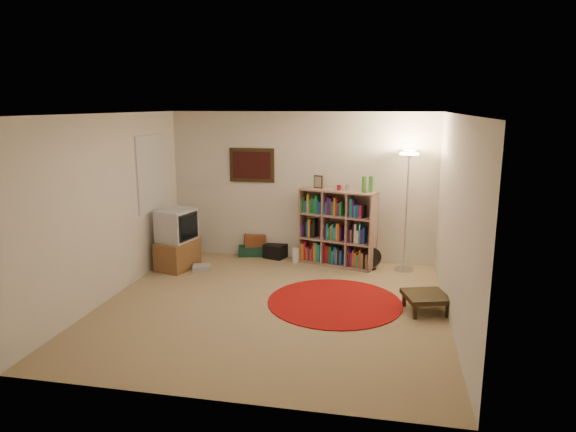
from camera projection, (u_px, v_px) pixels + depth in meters
name	position (u px, v px, depth m)	size (l,w,h in m)	color
room	(268.00, 212.00, 6.57)	(4.54, 4.54, 2.54)	#9C825B
bookshelf	(336.00, 229.00, 8.44)	(1.31, 0.70, 1.51)	#966E64
floor_lamp	(408.00, 171.00, 7.92)	(0.40, 0.40, 1.93)	silver
floor_fan	(371.00, 258.00, 8.26)	(0.32, 0.22, 0.37)	black
tv_stand	(177.00, 240.00, 8.26)	(0.61, 0.76, 0.98)	brown
dvd_box	(201.00, 268.00, 8.23)	(0.32, 0.29, 0.09)	#B6B6BB
suitcase	(254.00, 250.00, 9.10)	(0.62, 0.48, 0.18)	#153A2C
wicker_basket	(255.00, 240.00, 9.02)	(0.43, 0.37, 0.21)	brown
duffel_bag	(275.00, 251.00, 8.91)	(0.42, 0.38, 0.24)	black
paper_towel	(296.00, 255.00, 8.65)	(0.12, 0.12, 0.24)	white
red_rug	(335.00, 302.00, 6.90)	(1.81, 1.81, 0.02)	maroon
side_table	(426.00, 297.00, 6.56)	(0.65, 0.65, 0.24)	black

